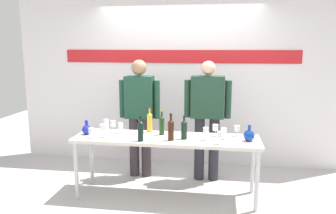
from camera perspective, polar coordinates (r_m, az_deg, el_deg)
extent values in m
plane|color=#B3B1B1|center=(4.40, -0.30, -14.89)|extent=(10.00, 10.00, 0.00)
cube|color=white|center=(5.30, 1.90, 6.27)|extent=(5.24, 0.10, 3.00)
cube|color=red|center=(5.23, 1.84, 8.62)|extent=(3.66, 0.01, 0.20)
cube|color=beige|center=(4.14, -0.31, -5.47)|extent=(2.29, 0.60, 0.04)
cylinder|color=silver|center=(4.33, -15.42, -10.49)|extent=(0.05, 0.05, 0.73)
cylinder|color=silver|center=(4.01, 14.96, -12.21)|extent=(0.05, 0.05, 0.73)
cylinder|color=silver|center=(4.77, -12.95, -8.43)|extent=(0.05, 0.05, 0.73)
cylinder|color=silver|center=(4.48, 14.27, -9.74)|extent=(0.05, 0.05, 0.73)
sphere|color=#1A27BB|center=(4.38, -13.72, -3.80)|extent=(0.12, 0.12, 0.12)
cylinder|color=#1A27BB|center=(4.36, -13.77, -2.69)|extent=(0.04, 0.04, 0.07)
sphere|color=#10359B|center=(4.08, 13.67, -4.76)|extent=(0.13, 0.13, 0.13)
cylinder|color=#10359B|center=(4.05, 13.72, -3.49)|extent=(0.04, 0.04, 0.07)
cylinder|color=#322A2F|center=(4.92, -5.79, -6.75)|extent=(0.14, 0.14, 0.87)
cylinder|color=#322A2F|center=(4.88, -3.74, -6.86)|extent=(0.14, 0.14, 0.87)
cube|color=#1D4432|center=(4.74, -4.90, 1.71)|extent=(0.40, 0.22, 0.60)
cylinder|color=#1D4432|center=(4.80, -7.78, 1.41)|extent=(0.09, 0.09, 0.54)
cylinder|color=#1D4432|center=(4.69, -1.94, 1.28)|extent=(0.09, 0.09, 0.54)
sphere|color=#A07958|center=(4.69, -4.98, 6.75)|extent=(0.21, 0.21, 0.21)
cylinder|color=#28252F|center=(4.78, 5.37, -7.06)|extent=(0.14, 0.14, 0.90)
cylinder|color=#28252F|center=(4.77, 7.84, -7.14)|extent=(0.14, 0.14, 0.90)
cube|color=#203E2E|center=(4.61, 6.79, 1.72)|extent=(0.45, 0.22, 0.58)
cylinder|color=#203E2E|center=(4.63, 3.36, 1.45)|extent=(0.09, 0.09, 0.52)
cylinder|color=#203E2E|center=(4.61, 10.23, 1.27)|extent=(0.09, 0.09, 0.52)
sphere|color=beige|center=(4.56, 6.90, 6.63)|extent=(0.19, 0.19, 0.19)
cylinder|color=black|center=(4.04, 2.77, -4.07)|extent=(0.07, 0.07, 0.21)
cone|color=black|center=(4.01, 2.78, -2.46)|extent=(0.07, 0.07, 0.03)
cylinder|color=black|center=(4.01, 2.79, -2.18)|extent=(0.03, 0.03, 0.07)
cylinder|color=black|center=(4.00, 2.79, -1.61)|extent=(0.03, 0.03, 0.02)
cylinder|color=black|center=(3.96, -4.72, -4.26)|extent=(0.07, 0.07, 0.22)
cone|color=black|center=(3.93, -4.74, -2.51)|extent=(0.07, 0.07, 0.03)
cylinder|color=black|center=(3.93, -4.75, -2.21)|extent=(0.03, 0.03, 0.07)
cylinder|color=black|center=(3.92, -4.76, -1.62)|extent=(0.03, 0.03, 0.02)
cylinder|color=#37160B|center=(3.98, 0.49, -4.14)|extent=(0.07, 0.07, 0.23)
cone|color=#37160B|center=(3.95, 0.49, -2.38)|extent=(0.07, 0.07, 0.03)
cylinder|color=#37160B|center=(3.94, 0.49, -1.96)|extent=(0.03, 0.03, 0.08)
cylinder|color=black|center=(3.93, 0.49, -1.24)|extent=(0.03, 0.03, 0.02)
cylinder|color=gold|center=(4.37, -3.15, -2.79)|extent=(0.07, 0.07, 0.23)
cone|color=gold|center=(4.34, -3.16, -1.15)|extent=(0.07, 0.07, 0.03)
cylinder|color=gold|center=(4.34, -3.17, -0.75)|extent=(0.02, 0.02, 0.08)
cylinder|color=#AA1520|center=(4.33, -3.17, -0.10)|extent=(0.03, 0.03, 0.02)
cylinder|color=#1A3B19|center=(4.23, -1.08, -3.32)|extent=(0.07, 0.07, 0.22)
cone|color=#1A3B19|center=(4.20, -1.08, -1.73)|extent=(0.07, 0.07, 0.03)
cylinder|color=#1A3B19|center=(4.19, -1.09, -1.32)|extent=(0.03, 0.03, 0.08)
cylinder|color=gold|center=(4.18, -1.09, -0.65)|extent=(0.03, 0.03, 0.02)
cylinder|color=white|center=(4.51, -10.49, -4.04)|extent=(0.05, 0.05, 0.00)
cylinder|color=white|center=(4.50, -10.51, -3.58)|extent=(0.01, 0.01, 0.07)
cylinder|color=white|center=(4.48, -10.54, -2.62)|extent=(0.07, 0.07, 0.08)
cylinder|color=white|center=(4.37, -8.06, -4.43)|extent=(0.06, 0.06, 0.00)
cylinder|color=white|center=(4.36, -8.07, -4.04)|extent=(0.01, 0.01, 0.06)
cylinder|color=white|center=(4.34, -8.10, -3.15)|extent=(0.06, 0.06, 0.08)
cylinder|color=white|center=(4.18, -12.95, -5.26)|extent=(0.06, 0.06, 0.00)
cylinder|color=white|center=(4.18, -12.97, -4.88)|extent=(0.01, 0.01, 0.06)
cylinder|color=white|center=(4.16, -13.00, -4.02)|extent=(0.06, 0.06, 0.07)
cylinder|color=white|center=(4.33, -11.20, -4.66)|extent=(0.05, 0.05, 0.00)
cylinder|color=white|center=(4.32, -11.22, -4.21)|extent=(0.01, 0.01, 0.07)
cylinder|color=white|center=(4.31, -11.25, -3.35)|extent=(0.06, 0.06, 0.07)
cylinder|color=white|center=(4.41, -9.34, -4.33)|extent=(0.06, 0.06, 0.00)
cylinder|color=white|center=(4.40, -9.35, -3.82)|extent=(0.01, 0.01, 0.08)
cylinder|color=white|center=(4.38, -9.38, -2.82)|extent=(0.07, 0.07, 0.08)
cylinder|color=white|center=(4.22, -10.58, -5.04)|extent=(0.06, 0.06, 0.00)
cylinder|color=white|center=(4.21, -10.59, -4.56)|extent=(0.01, 0.01, 0.07)
cylinder|color=white|center=(4.19, -10.63, -3.52)|extent=(0.07, 0.07, 0.09)
cylinder|color=white|center=(4.28, 11.66, -4.85)|extent=(0.05, 0.05, 0.00)
cylinder|color=white|center=(4.27, 11.68, -4.43)|extent=(0.01, 0.01, 0.06)
cylinder|color=white|center=(4.26, 11.71, -3.58)|extent=(0.07, 0.07, 0.07)
cylinder|color=white|center=(4.10, 9.49, -5.47)|extent=(0.05, 0.05, 0.00)
cylinder|color=white|center=(4.09, 9.50, -5.04)|extent=(0.01, 0.01, 0.06)
cylinder|color=white|center=(4.07, 9.53, -4.08)|extent=(0.06, 0.06, 0.08)
cylinder|color=white|center=(4.21, 8.07, -5.01)|extent=(0.06, 0.06, 0.00)
cylinder|color=white|center=(4.20, 8.08, -4.49)|extent=(0.01, 0.01, 0.08)
cylinder|color=white|center=(4.18, 8.11, -3.47)|extent=(0.07, 0.07, 0.08)
cylinder|color=white|center=(4.03, 6.44, -5.65)|extent=(0.06, 0.06, 0.00)
cylinder|color=white|center=(4.02, 6.45, -5.13)|extent=(0.01, 0.01, 0.07)
cylinder|color=white|center=(4.00, 6.47, -4.05)|extent=(0.07, 0.07, 0.08)
cylinder|color=white|center=(3.90, 8.80, -6.28)|extent=(0.06, 0.06, 0.00)
cylinder|color=white|center=(3.89, 8.81, -5.76)|extent=(0.01, 0.01, 0.07)
cylinder|color=white|center=(3.87, 8.84, -4.71)|extent=(0.06, 0.06, 0.08)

